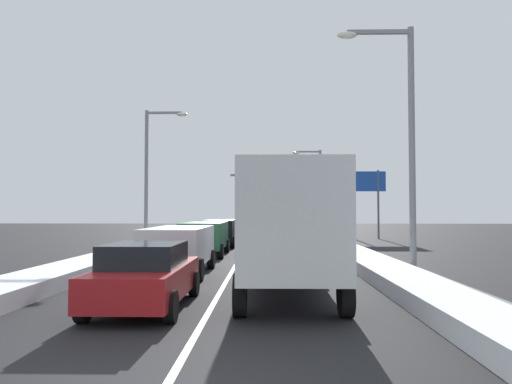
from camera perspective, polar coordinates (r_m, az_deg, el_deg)
ground_plane at (r=23.48m, az=-1.91°, el=-7.73°), size 120.00×120.00×0.00m
lane_stripe_between_right_lane_and_center_lane at (r=27.94m, az=-1.40°, el=-6.84°), size 0.14×49.24×0.01m
snow_bank_right_shoulder at (r=28.18m, az=9.50°, el=-6.31°), size 1.67×49.24×0.46m
snow_bank_left_shoulder at (r=28.66m, az=-12.11°, el=-6.22°), size 1.75×49.24×0.46m
box_truck_right_lane_nearest at (r=12.80m, az=3.76°, el=-3.84°), size 2.53×7.20×3.36m
sedan_maroon_right_lane_second at (r=20.57m, az=3.10°, el=-6.38°), size 2.00×4.50×1.51m
sedan_navy_right_lane_third at (r=26.35m, az=2.39°, el=-5.46°), size 2.00×4.50×1.51m
suv_charcoal_right_lane_fourth at (r=33.32m, az=1.77°, el=-4.34°), size 2.16×4.90×1.67m
sedan_tan_right_lane_fifth at (r=39.18m, az=2.19°, el=-4.39°), size 2.00×4.50×1.51m
sedan_red_center_lane_nearest at (r=11.69m, az=-12.88°, el=-9.53°), size 2.00×4.50×1.51m
suv_white_center_lane_second at (r=17.45m, az=-9.09°, el=-6.28°), size 2.16×4.90×1.67m
suv_green_center_lane_third at (r=24.46m, az=-6.05°, el=-5.11°), size 2.16×4.90×1.67m
suv_black_center_lane_fourth at (r=30.71m, az=-4.32°, el=-4.52°), size 2.16×4.90×1.67m
sedan_gray_center_lane_fifth at (r=37.00m, az=-3.04°, el=-4.52°), size 2.00×4.50×1.51m
traffic_light_gantry at (r=50.25m, az=2.72°, el=0.36°), size 7.54×0.47×6.20m
street_lamp_right_near at (r=17.50m, az=16.81°, el=7.30°), size 2.66×0.36×8.62m
street_lamp_right_mid at (r=43.78m, az=7.12°, el=0.95°), size 2.66×0.36×7.72m
street_lamp_left_mid at (r=30.74m, az=-12.18°, el=3.09°), size 2.66×0.36×8.52m
roadside_sign_right at (r=39.66m, az=12.82°, el=0.39°), size 3.20×0.16×5.50m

